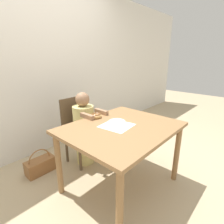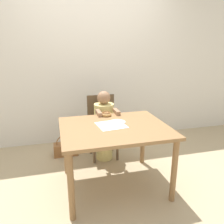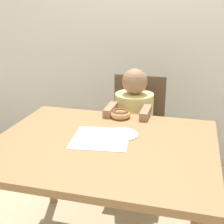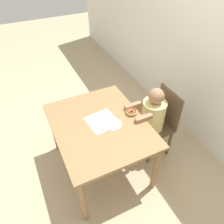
% 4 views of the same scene
% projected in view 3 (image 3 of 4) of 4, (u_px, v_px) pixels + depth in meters
% --- Properties ---
extents(wall_back, '(8.00, 0.05, 2.50)m').
position_uv_depth(wall_back, '(148.00, 23.00, 2.75)').
color(wall_back, silver).
rests_on(wall_back, ground_plane).
extents(dining_table, '(1.15, 0.94, 0.73)m').
position_uv_depth(dining_table, '(103.00, 159.00, 1.65)').
color(dining_table, olive).
rests_on(dining_table, ground_plane).
extents(chair, '(0.40, 0.36, 0.90)m').
position_uv_depth(chair, '(136.00, 134.00, 2.40)').
color(chair, brown).
rests_on(chair, ground_plane).
extents(child_figure, '(0.28, 0.45, 0.99)m').
position_uv_depth(child_figure, '(133.00, 136.00, 2.29)').
color(child_figure, '#E0D17F').
rests_on(child_figure, ground_plane).
extents(donut, '(0.13, 0.13, 0.05)m').
position_uv_depth(donut, '(121.00, 114.00, 1.95)').
color(donut, tan).
rests_on(donut, dining_table).
extents(napkin, '(0.33, 0.33, 0.00)m').
position_uv_depth(napkin, '(101.00, 138.00, 1.66)').
color(napkin, white).
rests_on(napkin, dining_table).
extents(handbag, '(0.35, 0.17, 0.32)m').
position_uv_depth(handbag, '(79.00, 159.00, 2.77)').
color(handbag, brown).
rests_on(handbag, ground_plane).
extents(plate, '(0.19, 0.19, 0.01)m').
position_uv_depth(plate, '(121.00, 134.00, 1.71)').
color(plate, silver).
rests_on(plate, dining_table).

